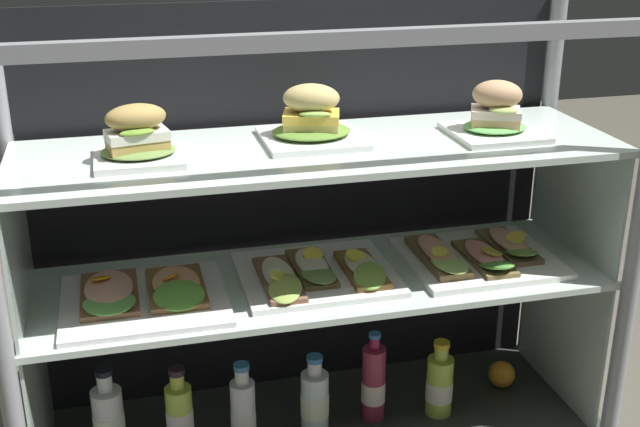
{
  "coord_description": "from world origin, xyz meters",
  "views": [
    {
      "loc": [
        -0.41,
        -1.61,
        1.23
      ],
      "look_at": [
        0.0,
        0.0,
        0.59
      ],
      "focal_mm": 46.25,
      "sensor_mm": 36.0,
      "label": 1
    }
  ],
  "objects_px": {
    "juice_bottle_front_middle": "(439,385)",
    "juice_bottle_back_right": "(243,412)",
    "juice_bottle_near_post": "(180,416)",
    "juice_bottle_tucked_behind": "(373,382)",
    "orange_fruit_beside_bottles": "(502,374)",
    "juice_bottle_back_left": "(109,421)",
    "plated_roll_sandwich_mid_left": "(311,122)",
    "open_sandwich_tray_mid_right": "(478,256)",
    "plated_roll_sandwich_mid_right": "(496,116)",
    "plated_roll_sandwich_center": "(137,140)",
    "juice_bottle_back_center": "(315,401)",
    "open_sandwich_tray_near_left_corner": "(318,274)",
    "open_sandwich_tray_mid_left": "(143,295)"
  },
  "relations": [
    {
      "from": "plated_roll_sandwich_center",
      "to": "orange_fruit_beside_bottles",
      "type": "xyz_separation_m",
      "value": [
        0.87,
        0.06,
        -0.71
      ]
    },
    {
      "from": "juice_bottle_back_left",
      "to": "orange_fruit_beside_bottles",
      "type": "height_order",
      "value": "juice_bottle_back_left"
    },
    {
      "from": "open_sandwich_tray_near_left_corner",
      "to": "juice_bottle_front_middle",
      "type": "relative_size",
      "value": 1.72
    },
    {
      "from": "juice_bottle_tucked_behind",
      "to": "open_sandwich_tray_mid_left",
      "type": "bearing_deg",
      "value": -176.23
    },
    {
      "from": "open_sandwich_tray_mid_right",
      "to": "juice_bottle_back_left",
      "type": "height_order",
      "value": "open_sandwich_tray_mid_right"
    },
    {
      "from": "open_sandwich_tray_mid_right",
      "to": "juice_bottle_near_post",
      "type": "bearing_deg",
      "value": 179.25
    },
    {
      "from": "juice_bottle_near_post",
      "to": "juice_bottle_back_right",
      "type": "bearing_deg",
      "value": -4.69
    },
    {
      "from": "juice_bottle_tucked_behind",
      "to": "juice_bottle_back_left",
      "type": "bearing_deg",
      "value": -179.97
    },
    {
      "from": "open_sandwich_tray_near_left_corner",
      "to": "juice_bottle_near_post",
      "type": "distance_m",
      "value": 0.45
    },
    {
      "from": "plated_roll_sandwich_mid_left",
      "to": "open_sandwich_tray_mid_right",
      "type": "relative_size",
      "value": 0.61
    },
    {
      "from": "open_sandwich_tray_mid_left",
      "to": "juice_bottle_front_middle",
      "type": "xyz_separation_m",
      "value": [
        0.68,
        0.01,
        -0.33
      ]
    },
    {
      "from": "plated_roll_sandwich_mid_right",
      "to": "juice_bottle_back_right",
      "type": "relative_size",
      "value": 0.91
    },
    {
      "from": "open_sandwich_tray_near_left_corner",
      "to": "juice_bottle_back_left",
      "type": "bearing_deg",
      "value": 177.28
    },
    {
      "from": "plated_roll_sandwich_mid_left",
      "to": "juice_bottle_back_center",
      "type": "xyz_separation_m",
      "value": [
        -0.01,
        -0.05,
        -0.66
      ]
    },
    {
      "from": "juice_bottle_near_post",
      "to": "orange_fruit_beside_bottles",
      "type": "xyz_separation_m",
      "value": [
        0.83,
        0.06,
        -0.05
      ]
    },
    {
      "from": "open_sandwich_tray_mid_right",
      "to": "juice_bottle_back_center",
      "type": "bearing_deg",
      "value": 179.55
    },
    {
      "from": "juice_bottle_near_post",
      "to": "juice_bottle_front_middle",
      "type": "xyz_separation_m",
      "value": [
        0.62,
        -0.01,
        -0.01
      ]
    },
    {
      "from": "plated_roll_sandwich_mid_right",
      "to": "orange_fruit_beside_bottles",
      "type": "relative_size",
      "value": 2.78
    },
    {
      "from": "plated_roll_sandwich_center",
      "to": "orange_fruit_beside_bottles",
      "type": "distance_m",
      "value": 1.12
    },
    {
      "from": "plated_roll_sandwich_mid_left",
      "to": "juice_bottle_tucked_behind",
      "type": "distance_m",
      "value": 0.66
    },
    {
      "from": "juice_bottle_back_center",
      "to": "orange_fruit_beside_bottles",
      "type": "distance_m",
      "value": 0.52
    },
    {
      "from": "juice_bottle_back_right",
      "to": "juice_bottle_front_middle",
      "type": "height_order",
      "value": "juice_bottle_back_right"
    },
    {
      "from": "plated_roll_sandwich_mid_right",
      "to": "plated_roll_sandwich_center",
      "type": "bearing_deg",
      "value": 179.3
    },
    {
      "from": "plated_roll_sandwich_mid_left",
      "to": "plated_roll_sandwich_mid_right",
      "type": "relative_size",
      "value": 1.1
    },
    {
      "from": "juice_bottle_near_post",
      "to": "juice_bottle_tucked_behind",
      "type": "bearing_deg",
      "value": 1.71
    },
    {
      "from": "open_sandwich_tray_near_left_corner",
      "to": "juice_bottle_back_left",
      "type": "distance_m",
      "value": 0.57
    },
    {
      "from": "plated_roll_sandwich_mid_right",
      "to": "open_sandwich_tray_mid_left",
      "type": "xyz_separation_m",
      "value": [
        -0.78,
        -0.01,
        -0.33
      ]
    },
    {
      "from": "plated_roll_sandwich_center",
      "to": "juice_bottle_back_center",
      "type": "height_order",
      "value": "plated_roll_sandwich_center"
    },
    {
      "from": "plated_roll_sandwich_mid_left",
      "to": "open_sandwich_tray_near_left_corner",
      "type": "distance_m",
      "value": 0.33
    },
    {
      "from": "plated_roll_sandwich_center",
      "to": "plated_roll_sandwich_mid_left",
      "type": "height_order",
      "value": "plated_roll_sandwich_mid_left"
    },
    {
      "from": "juice_bottle_back_right",
      "to": "juice_bottle_back_center",
      "type": "height_order",
      "value": "juice_bottle_back_right"
    },
    {
      "from": "open_sandwich_tray_mid_right",
      "to": "juice_bottle_front_middle",
      "type": "distance_m",
      "value": 0.34
    },
    {
      "from": "open_sandwich_tray_mid_left",
      "to": "open_sandwich_tray_mid_right",
      "type": "distance_m",
      "value": 0.76
    },
    {
      "from": "juice_bottle_back_center",
      "to": "orange_fruit_beside_bottles",
      "type": "bearing_deg",
      "value": 6.95
    },
    {
      "from": "open_sandwich_tray_mid_left",
      "to": "open_sandwich_tray_near_left_corner",
      "type": "height_order",
      "value": "open_sandwich_tray_mid_left"
    },
    {
      "from": "open_sandwich_tray_mid_left",
      "to": "juice_bottle_front_middle",
      "type": "height_order",
      "value": "open_sandwich_tray_mid_left"
    },
    {
      "from": "juice_bottle_near_post",
      "to": "juice_bottle_back_center",
      "type": "relative_size",
      "value": 1.07
    },
    {
      "from": "juice_bottle_front_middle",
      "to": "juice_bottle_back_right",
      "type": "bearing_deg",
      "value": 179.93
    },
    {
      "from": "plated_roll_sandwich_mid_left",
      "to": "juice_bottle_front_middle",
      "type": "height_order",
      "value": "plated_roll_sandwich_mid_left"
    },
    {
      "from": "juice_bottle_back_right",
      "to": "orange_fruit_beside_bottles",
      "type": "relative_size",
      "value": 3.06
    },
    {
      "from": "plated_roll_sandwich_mid_left",
      "to": "open_sandwich_tray_mid_left",
      "type": "xyz_separation_m",
      "value": [
        -0.38,
        -0.07,
        -0.33
      ]
    },
    {
      "from": "plated_roll_sandwich_mid_right",
      "to": "juice_bottle_near_post",
      "type": "height_order",
      "value": "plated_roll_sandwich_mid_right"
    },
    {
      "from": "plated_roll_sandwich_mid_right",
      "to": "juice_bottle_tucked_behind",
      "type": "height_order",
      "value": "plated_roll_sandwich_mid_right"
    },
    {
      "from": "plated_roll_sandwich_mid_left",
      "to": "juice_bottle_back_center",
      "type": "distance_m",
      "value": 0.66
    },
    {
      "from": "orange_fruit_beside_bottles",
      "to": "juice_bottle_near_post",
      "type": "bearing_deg",
      "value": -176.09
    },
    {
      "from": "juice_bottle_front_middle",
      "to": "orange_fruit_beside_bottles",
      "type": "height_order",
      "value": "juice_bottle_front_middle"
    },
    {
      "from": "juice_bottle_tucked_behind",
      "to": "orange_fruit_beside_bottles",
      "type": "xyz_separation_m",
      "value": [
        0.36,
        0.04,
        -0.06
      ]
    },
    {
      "from": "open_sandwich_tray_near_left_corner",
      "to": "open_sandwich_tray_mid_right",
      "type": "bearing_deg",
      "value": -0.0
    },
    {
      "from": "plated_roll_sandwich_mid_right",
      "to": "open_sandwich_tray_mid_left",
      "type": "distance_m",
      "value": 0.84
    },
    {
      "from": "plated_roll_sandwich_mid_left",
      "to": "juice_bottle_near_post",
      "type": "xyz_separation_m",
      "value": [
        -0.32,
        -0.05,
        -0.65
      ]
    }
  ]
}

